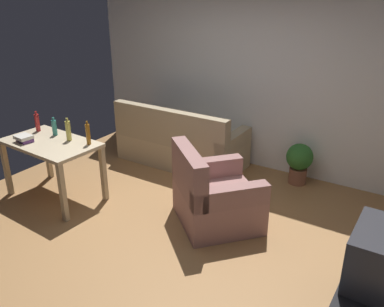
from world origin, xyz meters
name	(u,v)px	position (x,y,z in m)	size (l,w,h in m)	color
ground_plane	(161,228)	(0.00, 0.00, -0.01)	(5.20, 4.40, 0.02)	#9E7042
wall_rear	(250,74)	(0.00, 2.20, 1.35)	(5.20, 0.10, 2.70)	white
couch	(180,144)	(-0.81, 1.59, 0.31)	(1.89, 0.84, 0.92)	tan
tv_stand	(369,305)	(2.25, -0.31, 0.24)	(0.44, 1.10, 0.48)	black
tv	(380,257)	(2.25, -0.31, 0.70)	(0.41, 0.60, 0.44)	#2D2D33
desk	(51,150)	(-1.56, -0.13, 0.65)	(1.24, 0.77, 0.76)	#C6B28E
potted_plant	(299,161)	(0.93, 1.90, 0.33)	(0.36, 0.36, 0.57)	brown
armchair	(213,197)	(0.43, 0.42, 0.32)	(1.23, 1.22, 0.92)	#996B66
bottle_red	(37,122)	(-2.00, 0.04, 0.88)	(0.06, 0.06, 0.27)	#AD2323
bottle_tall	(54,127)	(-1.68, 0.06, 0.86)	(0.06, 0.06, 0.24)	teal
bottle_squat	(68,131)	(-1.39, 0.02, 0.89)	(0.06, 0.06, 0.29)	#BCB24C
bottle_amber	(88,134)	(-1.09, 0.06, 0.89)	(0.05, 0.05, 0.29)	#9E6019
book_stack	(24,138)	(-1.82, -0.30, 0.80)	(0.24, 0.20, 0.08)	#593372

